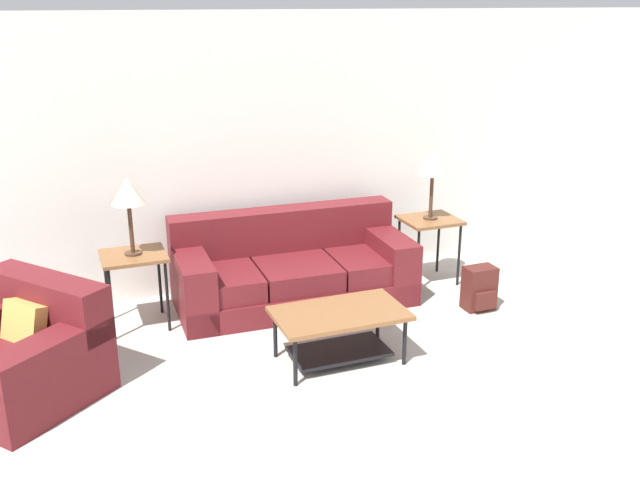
{
  "coord_description": "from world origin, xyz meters",
  "views": [
    {
      "loc": [
        -2.21,
        -1.7,
        2.69
      ],
      "look_at": [
        -0.19,
        3.5,
        0.8
      ],
      "focal_mm": 40.0,
      "sensor_mm": 36.0,
      "label": 1
    }
  ],
  "objects_px": {
    "backpack": "(480,289)",
    "table_lamp_right": "(433,165)",
    "coffee_table": "(339,324)",
    "side_table_left": "(134,262)",
    "armchair": "(20,357)",
    "couch": "(292,271)",
    "side_table_right": "(430,226)",
    "table_lamp_left": "(128,193)"
  },
  "relations": [
    {
      "from": "side_table_right",
      "to": "armchair",
      "type": "bearing_deg",
      "value": -167.34
    },
    {
      "from": "coffee_table",
      "to": "couch",
      "type": "bearing_deg",
      "value": 87.93
    },
    {
      "from": "armchair",
      "to": "backpack",
      "type": "distance_m",
      "value": 3.87
    },
    {
      "from": "backpack",
      "to": "table_lamp_right",
      "type": "bearing_deg",
      "value": 97.92
    },
    {
      "from": "couch",
      "to": "side_table_right",
      "type": "height_order",
      "value": "couch"
    },
    {
      "from": "side_table_right",
      "to": "table_lamp_right",
      "type": "height_order",
      "value": "table_lamp_right"
    },
    {
      "from": "armchair",
      "to": "table_lamp_left",
      "type": "height_order",
      "value": "table_lamp_left"
    },
    {
      "from": "couch",
      "to": "table_lamp_left",
      "type": "relative_size",
      "value": 3.3
    },
    {
      "from": "armchair",
      "to": "table_lamp_right",
      "type": "xyz_separation_m",
      "value": [
        3.76,
        0.84,
        0.9
      ]
    },
    {
      "from": "side_table_left",
      "to": "backpack",
      "type": "xyz_separation_m",
      "value": [
        2.94,
        -0.76,
        -0.39
      ]
    },
    {
      "from": "couch",
      "to": "table_lamp_left",
      "type": "xyz_separation_m",
      "value": [
        -1.42,
        -0.03,
        0.89
      ]
    },
    {
      "from": "table_lamp_left",
      "to": "coffee_table",
      "type": "bearing_deg",
      "value": -41.38
    },
    {
      "from": "armchair",
      "to": "side_table_left",
      "type": "height_order",
      "value": "armchair"
    },
    {
      "from": "couch",
      "to": "coffee_table",
      "type": "distance_m",
      "value": 1.25
    },
    {
      "from": "table_lamp_left",
      "to": "table_lamp_right",
      "type": "height_order",
      "value": "same"
    },
    {
      "from": "table_lamp_right",
      "to": "couch",
      "type": "bearing_deg",
      "value": 178.61
    },
    {
      "from": "table_lamp_left",
      "to": "couch",
      "type": "bearing_deg",
      "value": 1.39
    },
    {
      "from": "coffee_table",
      "to": "table_lamp_right",
      "type": "xyz_separation_m",
      "value": [
        1.46,
        1.21,
        0.88
      ]
    },
    {
      "from": "backpack",
      "to": "armchair",
      "type": "bearing_deg",
      "value": -178.76
    },
    {
      "from": "backpack",
      "to": "side_table_right",
      "type": "bearing_deg",
      "value": 97.92
    },
    {
      "from": "armchair",
      "to": "table_lamp_right",
      "type": "distance_m",
      "value": 3.96
    },
    {
      "from": "side_table_left",
      "to": "backpack",
      "type": "bearing_deg",
      "value": -14.5
    },
    {
      "from": "coffee_table",
      "to": "backpack",
      "type": "relative_size",
      "value": 2.51
    },
    {
      "from": "couch",
      "to": "side_table_right",
      "type": "xyz_separation_m",
      "value": [
        1.42,
        -0.03,
        0.29
      ]
    },
    {
      "from": "side_table_left",
      "to": "table_lamp_left",
      "type": "relative_size",
      "value": 1.0
    },
    {
      "from": "side_table_right",
      "to": "table_lamp_left",
      "type": "height_order",
      "value": "table_lamp_left"
    },
    {
      "from": "side_table_left",
      "to": "side_table_right",
      "type": "xyz_separation_m",
      "value": [
        2.84,
        0.0,
        0.0
      ]
    },
    {
      "from": "table_lamp_left",
      "to": "backpack",
      "type": "distance_m",
      "value": 3.2
    },
    {
      "from": "armchair",
      "to": "table_lamp_left",
      "type": "relative_size",
      "value": 2.14
    },
    {
      "from": "backpack",
      "to": "side_table_left",
      "type": "bearing_deg",
      "value": 165.5
    },
    {
      "from": "side_table_left",
      "to": "side_table_right",
      "type": "relative_size",
      "value": 1.0
    },
    {
      "from": "armchair",
      "to": "coffee_table",
      "type": "relative_size",
      "value": 1.4
    },
    {
      "from": "coffee_table",
      "to": "backpack",
      "type": "xyz_separation_m",
      "value": [
        1.57,
        0.45,
        -0.12
      ]
    },
    {
      "from": "coffee_table",
      "to": "side_table_right",
      "type": "bearing_deg",
      "value": 39.65
    },
    {
      "from": "coffee_table",
      "to": "table_lamp_left",
      "type": "relative_size",
      "value": 1.53
    },
    {
      "from": "couch",
      "to": "table_lamp_right",
      "type": "bearing_deg",
      "value": -1.39
    },
    {
      "from": "table_lamp_right",
      "to": "backpack",
      "type": "height_order",
      "value": "table_lamp_right"
    },
    {
      "from": "armchair",
      "to": "couch",
      "type": "bearing_deg",
      "value": 20.56
    },
    {
      "from": "coffee_table",
      "to": "side_table_left",
      "type": "distance_m",
      "value": 1.85
    },
    {
      "from": "table_lamp_left",
      "to": "side_table_left",
      "type": "bearing_deg",
      "value": -82.87
    },
    {
      "from": "side_table_right",
      "to": "table_lamp_left",
      "type": "bearing_deg",
      "value": 180.0
    },
    {
      "from": "side_table_left",
      "to": "coffee_table",
      "type": "bearing_deg",
      "value": -41.38
    }
  ]
}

